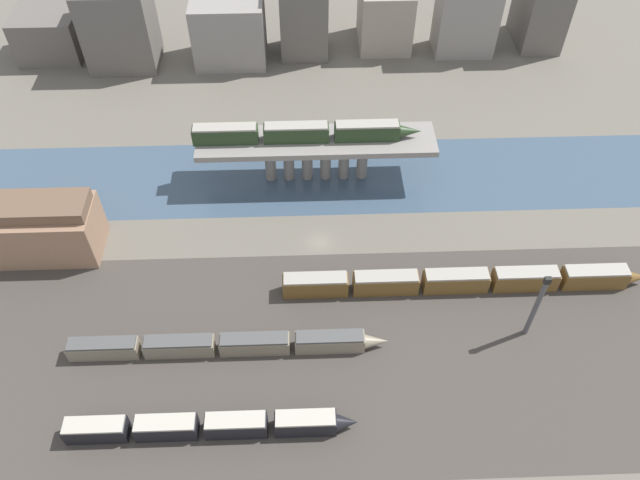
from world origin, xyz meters
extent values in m
plane|color=#666056|center=(0.00, 0.00, 0.00)|extent=(400.00, 400.00, 0.00)
cube|color=#423D38|center=(0.00, -24.00, 0.00)|extent=(280.00, 42.00, 0.01)
cube|color=#3D5166|center=(0.00, 18.26, 0.00)|extent=(320.00, 22.28, 0.01)
cube|color=gray|center=(0.00, 18.26, 9.25)|extent=(46.80, 9.62, 1.22)
cylinder|color=gray|center=(-9.28, 18.26, 4.32)|extent=(2.16, 2.16, 8.64)
cylinder|color=gray|center=(-5.57, 18.26, 4.32)|extent=(2.16, 2.16, 8.64)
cylinder|color=gray|center=(-1.86, 18.26, 4.32)|extent=(2.16, 2.16, 8.64)
cylinder|color=gray|center=(1.86, 18.26, 4.32)|extent=(2.16, 2.16, 8.64)
cylinder|color=gray|center=(5.57, 18.26, 4.32)|extent=(2.16, 2.16, 8.64)
cylinder|color=gray|center=(9.28, 18.26, 4.32)|extent=(2.16, 2.16, 8.64)
cube|color=#23381E|center=(-17.50, 18.26, 11.45)|extent=(12.55, 2.84, 3.16)
cube|color=#9E998E|center=(-17.50, 18.26, 13.23)|extent=(12.05, 2.61, 0.40)
cube|color=#23381E|center=(-3.84, 18.26, 11.45)|extent=(12.55, 2.84, 3.16)
cube|color=#9E998E|center=(-3.84, 18.26, 13.23)|extent=(12.05, 2.61, 0.40)
cube|color=#23381E|center=(9.81, 18.26, 11.45)|extent=(12.55, 2.84, 3.16)
cube|color=#9E998E|center=(9.81, 18.26, 13.23)|extent=(12.05, 2.61, 0.40)
cone|color=#23381E|center=(18.29, 18.26, 11.29)|extent=(4.39, 2.55, 2.55)
cube|color=black|center=(-33.61, -36.63, 1.60)|extent=(9.03, 2.89, 3.19)
cube|color=#B7B2A3|center=(-33.61, -36.63, 3.39)|extent=(8.67, 2.66, 0.40)
cube|color=black|center=(-23.51, -36.63, 1.60)|extent=(9.03, 2.89, 3.19)
cube|color=#B7B2A3|center=(-23.51, -36.63, 3.39)|extent=(8.67, 2.66, 0.40)
cube|color=black|center=(-13.40, -36.63, 1.60)|extent=(9.03, 2.89, 3.19)
cube|color=#B7B2A3|center=(-13.40, -36.63, 3.39)|extent=(8.67, 2.66, 0.40)
cube|color=black|center=(-3.30, -36.63, 1.60)|extent=(9.03, 2.89, 3.19)
cube|color=#B7B2A3|center=(-3.30, -36.63, 3.39)|extent=(8.67, 2.66, 0.40)
cone|color=black|center=(2.80, -36.63, 1.44)|extent=(3.16, 2.60, 2.60)
cube|color=gray|center=(-35.27, -22.85, 1.52)|extent=(11.18, 2.70, 3.04)
cube|color=#4C4C4C|center=(-35.27, -22.85, 3.24)|extent=(10.73, 2.48, 0.40)
cube|color=gray|center=(-23.22, -22.85, 1.52)|extent=(11.18, 2.70, 3.04)
cube|color=#4C4C4C|center=(-23.22, -22.85, 3.24)|extent=(10.73, 2.48, 0.40)
cube|color=gray|center=(-11.18, -22.85, 1.52)|extent=(11.18, 2.70, 3.04)
cube|color=#4C4C4C|center=(-11.18, -22.85, 3.24)|extent=(10.73, 2.48, 0.40)
cube|color=gray|center=(0.87, -22.85, 1.52)|extent=(11.18, 2.70, 3.04)
cube|color=#4C4C4C|center=(0.87, -22.85, 3.24)|extent=(10.73, 2.48, 0.40)
cone|color=gray|center=(8.41, -22.85, 1.37)|extent=(3.91, 2.43, 2.43)
cube|color=brown|center=(-1.11, -11.49, 1.84)|extent=(11.27, 2.95, 3.68)
cube|color=#9E998E|center=(-1.11, -11.49, 3.88)|extent=(10.82, 2.71, 0.40)
cube|color=brown|center=(11.06, -11.49, 1.84)|extent=(11.27, 2.95, 3.68)
cube|color=#9E998E|center=(11.06, -11.49, 3.88)|extent=(10.82, 2.71, 0.40)
cube|color=brown|center=(23.24, -11.49, 1.84)|extent=(11.27, 2.95, 3.68)
cube|color=#9E998E|center=(23.24, -11.49, 3.88)|extent=(10.82, 2.71, 0.40)
cube|color=brown|center=(35.41, -11.49, 1.84)|extent=(11.27, 2.95, 3.68)
cube|color=#9E998E|center=(35.41, -11.49, 3.88)|extent=(10.82, 2.71, 0.40)
cube|color=brown|center=(47.59, -11.49, 1.84)|extent=(11.27, 2.95, 3.68)
cube|color=#9E998E|center=(47.59, -11.49, 3.88)|extent=(10.82, 2.71, 0.40)
cone|color=brown|center=(55.19, -11.49, 1.65)|extent=(3.94, 2.65, 2.65)
cube|color=#937056|center=(-50.64, 0.23, 4.97)|extent=(21.37, 10.13, 9.93)
cube|color=brown|center=(-50.64, 0.23, 11.03)|extent=(20.95, 7.09, 2.18)
cylinder|color=#4C4C51|center=(33.41, -21.06, 6.63)|extent=(0.81, 0.81, 13.27)
cube|color=black|center=(33.41, -21.06, 13.87)|extent=(1.00, 0.70, 1.20)
cube|color=#605B56|center=(-65.16, 67.26, 5.57)|extent=(15.46, 13.87, 11.14)
cube|color=#605B56|center=(-46.09, 62.39, 9.94)|extent=(16.38, 12.81, 19.89)
cube|color=gray|center=(-19.92, 63.34, 7.91)|extent=(17.35, 13.58, 15.82)
cube|color=#605B56|center=(-1.57, 65.94, 11.51)|extent=(11.63, 11.34, 23.03)
cube|color=gray|center=(19.04, 69.74, 7.72)|extent=(12.84, 15.71, 15.45)
cube|color=gray|center=(38.68, 65.35, 10.44)|extent=(14.58, 9.93, 20.88)
camera|label=1|loc=(-2.62, -77.35, 87.24)|focal=35.00mm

